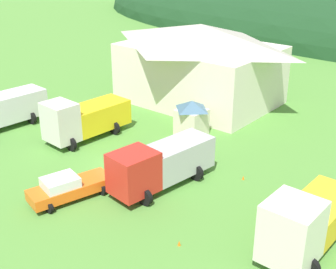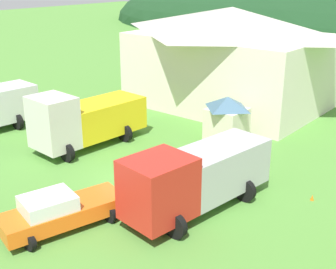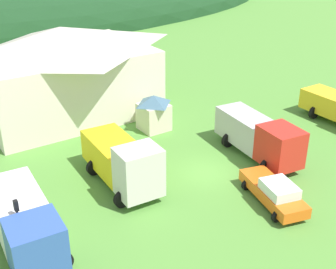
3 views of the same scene
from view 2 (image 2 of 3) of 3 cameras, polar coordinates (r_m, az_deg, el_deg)
ground_plane at (r=23.78m, az=-4.94°, el=-5.90°), size 200.00×200.00×0.00m
depot_building at (r=36.49m, az=7.85°, el=9.80°), size 15.36×11.10×7.71m
play_shed_cream at (r=28.73m, az=7.43°, el=1.98°), size 2.39×2.34×2.98m
flatbed_truck_yellow at (r=28.11m, az=-10.53°, el=1.92°), size 3.66×7.44×3.62m
crane_truck_red at (r=20.25m, az=3.37°, el=-5.27°), size 3.67×7.94×3.18m
service_pickup_orange at (r=19.83m, az=-13.46°, el=-9.36°), size 3.11×5.57×1.66m
traffic_cone_near_pickup at (r=22.94m, az=17.69°, el=-7.89°), size 0.36×0.36×0.55m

